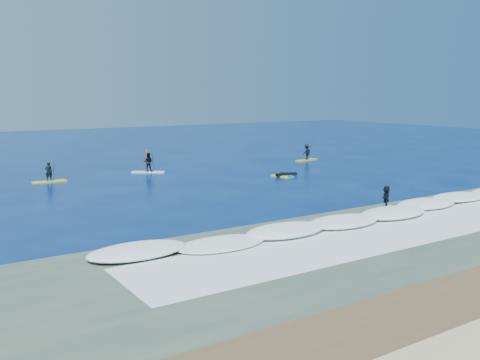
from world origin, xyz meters
TOP-DOWN VIEW (x-y plane):
  - ground at (0.00, 0.00)m, footprint 160.00×160.00m
  - shallow_water at (0.00, -14.00)m, footprint 90.00×13.00m
  - breaking_wave at (0.00, -10.00)m, footprint 40.00×6.00m
  - whitewater at (0.00, -13.00)m, footprint 34.00×5.00m
  - sup_paddler_left at (-13.24, 14.02)m, footprint 2.80×0.82m
  - sup_paddler_center at (-4.04, 14.53)m, footprint 2.96×2.40m
  - sup_paddler_right at (14.38, 13.39)m, footprint 3.02×1.24m
  - prone_paddler_near at (4.84, 5.65)m, footprint 1.49×1.95m
  - prone_paddler_far at (5.65, 5.56)m, footprint 1.52×2.02m
  - wave_surfer at (1.63, -9.36)m, footprint 2.01×1.77m
  - marker_buoy at (1.83, 28.53)m, footprint 0.29×0.29m

SIDE VIEW (x-z plane):
  - ground at x=0.00m, z-range 0.00..0.00m
  - breaking_wave at x=0.00m, z-range -0.15..0.15m
  - whitewater at x=0.00m, z-range -0.01..0.01m
  - shallow_water at x=0.00m, z-range 0.00..0.01m
  - prone_paddler_near at x=4.84m, z-range -0.06..0.33m
  - prone_paddler_far at x=5.65m, z-range -0.07..0.35m
  - marker_buoy at x=1.83m, z-range -0.04..0.65m
  - sup_paddler_left at x=-13.24m, z-range -0.36..1.58m
  - sup_paddler_right at x=14.38m, z-range -0.23..1.83m
  - sup_paddler_center at x=-4.04m, z-range -0.27..1.89m
  - wave_surfer at x=1.63m, z-range 0.09..1.62m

